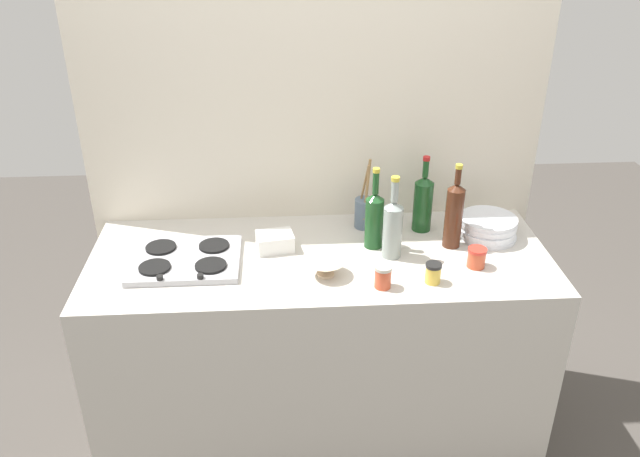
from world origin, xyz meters
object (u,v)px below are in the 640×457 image
wine_bottle_mid_left (423,202)px  utensil_crock (364,212)px  butter_dish (275,241)px  condiment_jar_rear (433,273)px  wine_bottle_leftmost (454,214)px  condiment_jar_spare (383,277)px  plate_stack (488,227)px  condiment_jar_front (477,257)px  wine_bottle_rightmost (374,218)px  mixing_bowl (326,267)px  wine_bottle_mid_right (393,227)px  stovetop_hob (186,259)px

wine_bottle_mid_left → utensil_crock: size_ratio=1.07×
butter_dish → condiment_jar_rear: bearing=-26.2°
wine_bottle_leftmost → condiment_jar_spare: (-0.32, -0.28, -0.10)m
plate_stack → butter_dish: size_ratio=1.67×
wine_bottle_leftmost → condiment_jar_front: 0.20m
wine_bottle_rightmost → utensil_crock: bearing=95.4°
mixing_bowl → condiment_jar_spare: (0.20, -0.09, 0.01)m
condiment_jar_front → wine_bottle_rightmost: bearing=153.6°
wine_bottle_leftmost → wine_bottle_mid_left: size_ratio=1.07×
wine_bottle_leftmost → wine_bottle_mid_right: bearing=-165.4°
wine_bottle_mid_right → wine_bottle_rightmost: bearing=126.1°
condiment_jar_front → condiment_jar_rear: size_ratio=1.00×
wine_bottle_rightmost → mixing_bowl: size_ratio=2.32×
butter_dish → condiment_jar_front: condiment_jar_front is taller
utensil_crock → condiment_jar_front: size_ratio=3.93×
stovetop_hob → wine_bottle_leftmost: wine_bottle_leftmost is taller
condiment_jar_front → wine_bottle_mid_right: bearing=161.9°
wine_bottle_leftmost → wine_bottle_mid_right: (-0.25, -0.07, -0.01)m
utensil_crock → condiment_jar_spare: utensil_crock is taller
utensil_crock → condiment_jar_spare: size_ratio=3.54×
wine_bottle_mid_left → butter_dish: 0.63m
stovetop_hob → condiment_jar_rear: bearing=-12.1°
mixing_bowl → condiment_jar_rear: bearing=-10.6°
condiment_jar_spare → stovetop_hob: bearing=163.5°
condiment_jar_spare → condiment_jar_front: bearing=17.5°
stovetop_hob → utensil_crock: size_ratio=1.35×
condiment_jar_front → condiment_jar_rear: 0.21m
utensil_crock → butter_dish: bearing=-156.0°
stovetop_hob → butter_dish: 0.35m
condiment_jar_rear → condiment_jar_front: bearing=27.6°
condiment_jar_rear → butter_dish: bearing=153.8°
condiment_jar_front → condiment_jar_rear: (-0.19, -0.10, -0.00)m
wine_bottle_mid_right → wine_bottle_rightmost: (-0.06, 0.08, -0.00)m
stovetop_hob → condiment_jar_front: 1.11m
stovetop_hob → condiment_jar_rear: size_ratio=5.33×
wine_bottle_mid_left → condiment_jar_front: (0.15, -0.31, -0.09)m
plate_stack → butter_dish: (-0.87, -0.04, -0.01)m
wine_bottle_rightmost → utensil_crock: size_ratio=1.10×
mixing_bowl → butter_dish: (-0.19, 0.21, -0.00)m
wine_bottle_mid_left → condiment_jar_rear: (-0.04, -0.41, -0.09)m
utensil_crock → condiment_jar_rear: 0.49m
wine_bottle_mid_left → condiment_jar_spare: wine_bottle_mid_left is taller
butter_dish → condiment_jar_rear: 0.64m
butter_dish → utensil_crock: utensil_crock is taller
wine_bottle_mid_left → butter_dish: (-0.61, -0.13, -0.09)m
plate_stack → wine_bottle_mid_left: bearing=161.4°
stovetop_hob → mixing_bowl: size_ratio=2.85×
wine_bottle_leftmost → wine_bottle_mid_right: wine_bottle_leftmost is taller
wine_bottle_mid_left → butter_dish: wine_bottle_mid_left is taller
wine_bottle_rightmost → condiment_jar_rear: bearing=-57.4°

